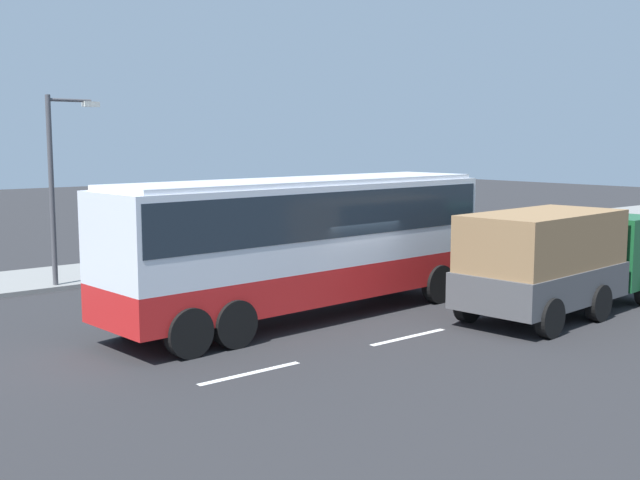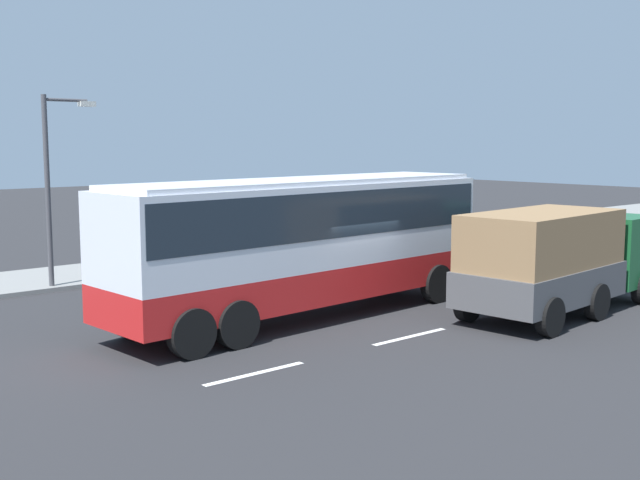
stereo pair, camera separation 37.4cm
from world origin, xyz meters
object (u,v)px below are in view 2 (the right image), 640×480
car_silver_hatch (607,241)px  pedestrian_at_crossing (222,231)px  coach_bus (305,232)px  pedestrian_near_curb (118,247)px  cargo_truck (559,257)px  street_lamp (53,175)px

car_silver_hatch → pedestrian_at_crossing: 14.75m
coach_bus → car_silver_hatch: 14.89m
coach_bus → car_silver_hatch: coach_bus is taller
pedestrian_near_curb → cargo_truck: bearing=145.0°
pedestrian_near_curb → street_lamp: (-2.25, -0.40, 2.44)m
coach_bus → pedestrian_at_crossing: bearing=65.0°
pedestrian_at_crossing → pedestrian_near_curb: bearing=136.2°
street_lamp → pedestrian_at_crossing: bearing=13.9°
pedestrian_at_crossing → street_lamp: (-7.30, -1.81, 2.41)m
coach_bus → pedestrian_near_curb: 8.49m
street_lamp → cargo_truck: bearing=-53.4°
car_silver_hatch → pedestrian_at_crossing: pedestrian_at_crossing is taller
pedestrian_near_curb → street_lamp: size_ratio=0.29×
car_silver_hatch → pedestrian_near_curb: pedestrian_near_curb is taller
pedestrian_near_curb → pedestrian_at_crossing: size_ratio=0.97×
coach_bus → pedestrian_at_crossing: coach_bus is taller
car_silver_hatch → pedestrian_near_curb: bearing=145.0°
cargo_truck → street_lamp: (-8.88, 11.95, 2.02)m
cargo_truck → pedestrian_at_crossing: bearing=91.9°
coach_bus → cargo_truck: size_ratio=1.56×
cargo_truck → car_silver_hatch: cargo_truck is taller
cargo_truck → pedestrian_at_crossing: cargo_truck is taller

